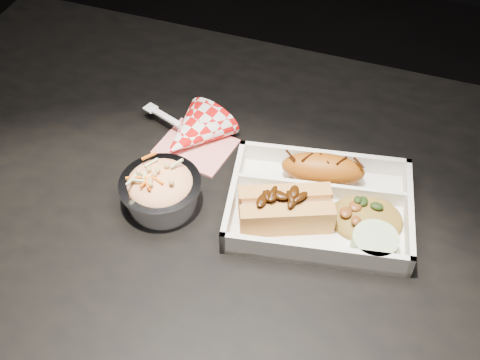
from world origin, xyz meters
name	(u,v)px	position (x,y,z in m)	size (l,w,h in m)	color
dining_table	(231,244)	(0.00, 0.00, 0.66)	(1.20, 0.80, 0.75)	black
food_tray	(319,207)	(0.12, 0.03, 0.76)	(0.28, 0.22, 0.04)	silver
fried_pastry	(323,169)	(0.11, 0.09, 0.78)	(0.12, 0.05, 0.05)	#A04F10
hotdog	(286,208)	(0.08, 0.00, 0.78)	(0.14, 0.10, 0.06)	#D08F47
fried_rice_mound	(367,213)	(0.19, 0.03, 0.77)	(0.10, 0.08, 0.03)	olive
cupcake_liner	(374,244)	(0.21, -0.02, 0.77)	(0.06, 0.06, 0.03)	#ACC696
foil_coleslaw_cup	(161,188)	(-0.09, -0.03, 0.78)	(0.11, 0.11, 0.07)	silver
napkin_fork	(192,134)	(-0.10, 0.10, 0.77)	(0.17, 0.14, 0.10)	red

